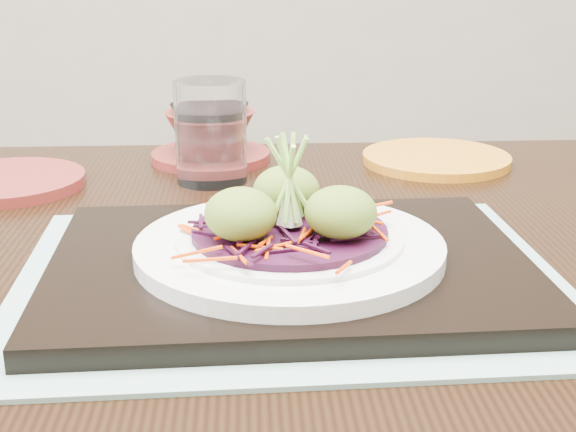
{
  "coord_description": "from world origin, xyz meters",
  "views": [
    {
      "loc": [
        -0.06,
        -0.63,
        0.97
      ],
      "look_at": [
        -0.03,
        -0.04,
        0.77
      ],
      "focal_mm": 50.0,
      "sensor_mm": 36.0,
      "label": 1
    }
  ],
  "objects": [
    {
      "name": "dining_table",
      "position": [
        -0.03,
        -0.01,
        0.63
      ],
      "size": [
        1.17,
        0.78,
        0.73
      ],
      "rotation": [
        0.0,
        0.0,
        -0.01
      ],
      "color": "black",
      "rests_on": "ground"
    },
    {
      "name": "terracotta_bowl_set",
      "position": [
        -0.1,
        0.3,
        0.76
      ],
      "size": [
        0.17,
        0.17,
        0.06
      ],
      "rotation": [
        0.0,
        0.0,
        0.28
      ],
      "color": "maroon",
      "rests_on": "dining_table"
    },
    {
      "name": "carrot_julienne",
      "position": [
        -0.03,
        -0.06,
        0.78
      ],
      "size": [
        0.18,
        0.18,
        0.01
      ],
      "primitive_type": null,
      "color": "#DD3A03",
      "rests_on": "cabbage_bed"
    },
    {
      "name": "yellow_plate",
      "position": [
        0.17,
        0.27,
        0.73
      ],
      "size": [
        0.18,
        0.18,
        0.01
      ],
      "primitive_type": "cylinder",
      "rotation": [
        0.0,
        0.0,
        0.06
      ],
      "color": "#BF7015",
      "rests_on": "dining_table"
    },
    {
      "name": "placemat",
      "position": [
        -0.03,
        -0.06,
        0.73
      ],
      "size": [
        0.42,
        0.33,
        0.0
      ],
      "primitive_type": "cube",
      "rotation": [
        0.0,
        0.0,
        0.03
      ],
      "color": "gray",
      "rests_on": "dining_table"
    },
    {
      "name": "terracotta_side_plate",
      "position": [
        -0.31,
        0.2,
        0.74
      ],
      "size": [
        0.19,
        0.19,
        0.01
      ],
      "primitive_type": "cylinder",
      "rotation": [
        0.0,
        0.0,
        -0.22
      ],
      "color": "maroon",
      "rests_on": "dining_table"
    },
    {
      "name": "serving_tray",
      "position": [
        -0.03,
        -0.06,
        0.74
      ],
      "size": [
        0.37,
        0.28,
        0.02
      ],
      "primitive_type": "cube",
      "rotation": [
        0.0,
        0.0,
        0.03
      ],
      "color": "black",
      "rests_on": "placemat"
    },
    {
      "name": "water_glass",
      "position": [
        -0.09,
        0.21,
        0.78
      ],
      "size": [
        0.1,
        0.1,
        0.11
      ],
      "primitive_type": "cylinder",
      "rotation": [
        0.0,
        0.0,
        -0.39
      ],
      "color": "white",
      "rests_on": "dining_table"
    },
    {
      "name": "white_plate",
      "position": [
        -0.03,
        -0.06,
        0.76
      ],
      "size": [
        0.23,
        0.23,
        0.02
      ],
      "color": "silver",
      "rests_on": "serving_tray"
    },
    {
      "name": "cabbage_bed",
      "position": [
        -0.03,
        -0.06,
        0.77
      ],
      "size": [
        0.15,
        0.15,
        0.01
      ],
      "primitive_type": "cylinder",
      "color": "#2E0920",
      "rests_on": "white_plate"
    },
    {
      "name": "guacamole_scoops",
      "position": [
        -0.03,
        -0.06,
        0.79
      ],
      "size": [
        0.13,
        0.11,
        0.04
      ],
      "color": "olive",
      "rests_on": "cabbage_bed"
    },
    {
      "name": "scallion_garnish",
      "position": [
        -0.03,
        -0.06,
        0.81
      ],
      "size": [
        0.05,
        0.05,
        0.08
      ],
      "primitive_type": null,
      "color": "#8CCA50",
      "rests_on": "cabbage_bed"
    }
  ]
}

